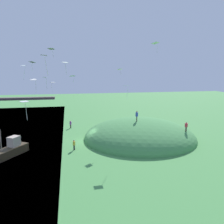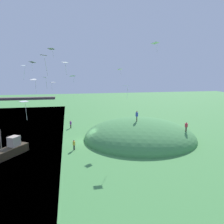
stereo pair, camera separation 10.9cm
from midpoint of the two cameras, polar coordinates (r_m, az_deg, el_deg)
name	(u,v)px [view 1 (the left image)]	position (r m, az deg, el deg)	size (l,w,h in m)	color
ground_plane	(88,141)	(40.97, -6.04, -7.19)	(160.00, 160.00, 0.00)	#488C46
grass_hill	(140,138)	(42.92, 6.70, -6.38)	(20.14, 19.92, 6.90)	#468949
boat_on_lake	(11,150)	(37.25, -23.70, -8.50)	(4.62, 5.81, 4.32)	#352B1B
person_near_shore	(137,115)	(40.70, 6.03, -0.69)	(0.46, 0.46, 1.81)	#4F473E
person_watching_kites	(71,123)	(50.20, -10.22, -2.75)	(0.52, 0.52, 1.65)	#342C26
person_with_child	(74,144)	(36.83, -9.39, -7.70)	(0.55, 0.55, 1.60)	black
person_walking_path	(186,126)	(40.85, 17.70, -3.18)	(0.60, 0.60, 1.65)	brown
kite_0	(34,80)	(33.62, -18.81, 7.35)	(0.99, 0.88, 1.90)	white
kite_1	(32,62)	(44.53, -19.08, 11.44)	(1.40, 1.39, 1.72)	white
kite_2	(44,56)	(25.98, -16.47, 12.96)	(0.79, 1.05, 2.18)	silver
kite_3	(65,63)	(31.16, -11.54, 11.62)	(0.91, 0.86, 1.68)	silver
kite_4	(155,43)	(32.87, 10.53, 16.27)	(1.35, 1.31, 1.42)	white
kite_5	(73,76)	(42.18, -9.75, 8.66)	(1.16, 1.02, 1.36)	white
kite_6	(51,49)	(39.25, -14.78, 14.71)	(1.26, 1.20, 1.40)	silver
kite_7	(45,78)	(34.84, -16.27, 7.91)	(0.73, 0.82, 1.77)	white
kite_8	(126,86)	(35.53, 3.46, 6.31)	(1.03, 0.75, 2.11)	white
kite_9	(24,102)	(27.62, -20.86, 2.23)	(1.26, 1.41, 2.18)	white
kite_10	(23,67)	(36.05, -21.03, 10.24)	(0.81, 0.70, 2.12)	white
kite_11	(120,69)	(44.03, 1.85, 10.41)	(1.23, 1.19, 1.16)	white
kite_12	(53,83)	(41.00, -14.39, 6.91)	(0.95, 0.84, 1.69)	white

